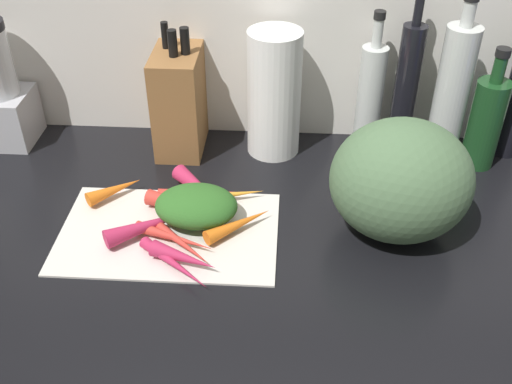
% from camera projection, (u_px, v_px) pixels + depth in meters
% --- Properties ---
extents(ground_plane, '(1.70, 0.80, 0.03)m').
position_uv_depth(ground_plane, '(298.00, 242.00, 1.12)').
color(ground_plane, black).
extents(wall_back, '(1.70, 0.03, 0.60)m').
position_uv_depth(wall_back, '(305.00, 3.00, 1.24)').
color(wall_back, silver).
rests_on(wall_back, ground_plane).
extents(cutting_board, '(0.40, 0.26, 0.01)m').
position_uv_depth(cutting_board, '(169.00, 232.00, 1.12)').
color(cutting_board, beige).
rests_on(cutting_board, ground_plane).
extents(carrot_0, '(0.18, 0.05, 0.03)m').
position_uv_depth(carrot_0, '(205.00, 194.00, 1.18)').
color(carrot_0, red).
rests_on(carrot_0, cutting_board).
extents(carrot_1, '(0.12, 0.11, 0.03)m').
position_uv_depth(carrot_1, '(238.00, 226.00, 1.10)').
color(carrot_1, orange).
rests_on(carrot_1, cutting_board).
extents(carrot_2, '(0.16, 0.07, 0.02)m').
position_uv_depth(carrot_2, '(223.00, 196.00, 1.18)').
color(carrot_2, orange).
rests_on(carrot_2, cutting_board).
extents(carrot_3, '(0.13, 0.07, 0.03)m').
position_uv_depth(carrot_3, '(184.00, 258.00, 1.03)').
color(carrot_3, '#B2264C').
rests_on(carrot_3, cutting_board).
extents(carrot_4, '(0.12, 0.12, 0.02)m').
position_uv_depth(carrot_4, '(181.00, 243.00, 1.07)').
color(carrot_4, red).
rests_on(carrot_4, cutting_board).
extents(carrot_5, '(0.15, 0.07, 0.02)m').
position_uv_depth(carrot_5, '(174.00, 238.00, 1.08)').
color(carrot_5, red).
rests_on(carrot_5, cutting_board).
extents(carrot_6, '(0.17, 0.08, 0.03)m').
position_uv_depth(carrot_6, '(187.00, 206.00, 1.15)').
color(carrot_6, red).
rests_on(carrot_6, cutting_board).
extents(carrot_7, '(0.14, 0.12, 0.02)m').
position_uv_depth(carrot_7, '(174.00, 264.00, 1.02)').
color(carrot_7, '#B2264C').
rests_on(carrot_7, cutting_board).
extents(carrot_8, '(0.14, 0.15, 0.03)m').
position_uv_depth(carrot_8, '(203.00, 191.00, 1.18)').
color(carrot_8, '#B2264C').
rests_on(carrot_8, cutting_board).
extents(carrot_9, '(0.10, 0.10, 0.03)m').
position_uv_depth(carrot_9, '(115.00, 190.00, 1.19)').
color(carrot_9, orange).
rests_on(carrot_9, cutting_board).
extents(carrot_10, '(0.15, 0.12, 0.04)m').
position_uv_depth(carrot_10, '(148.00, 225.00, 1.10)').
color(carrot_10, '#B2264C').
rests_on(carrot_10, cutting_board).
extents(carrot_greens_pile, '(0.15, 0.12, 0.07)m').
position_uv_depth(carrot_greens_pile, '(196.00, 206.00, 1.12)').
color(carrot_greens_pile, '#2D6023').
rests_on(carrot_greens_pile, cutting_board).
extents(winter_squash, '(0.25, 0.23, 0.22)m').
position_uv_depth(winter_squash, '(401.00, 181.00, 1.06)').
color(winter_squash, '#4C6B47').
rests_on(winter_squash, ground_plane).
extents(knife_block, '(0.10, 0.17, 0.28)m').
position_uv_depth(knife_block, '(180.00, 99.00, 1.30)').
color(knife_block, brown).
rests_on(knife_block, ground_plane).
extents(paper_towel_roll, '(0.11, 0.11, 0.27)m').
position_uv_depth(paper_towel_roll, '(274.00, 94.00, 1.27)').
color(paper_towel_roll, white).
rests_on(paper_towel_roll, ground_plane).
extents(bottle_0, '(0.06, 0.06, 0.31)m').
position_uv_depth(bottle_0, '(370.00, 96.00, 1.29)').
color(bottle_0, silver).
rests_on(bottle_0, ground_plane).
extents(bottle_1, '(0.05, 0.05, 0.37)m').
position_uv_depth(bottle_1, '(406.00, 87.00, 1.27)').
color(bottle_1, black).
rests_on(bottle_1, ground_plane).
extents(bottle_2, '(0.07, 0.07, 0.37)m').
position_uv_depth(bottle_2, '(451.00, 95.00, 1.23)').
color(bottle_2, silver).
rests_on(bottle_2, ground_plane).
extents(bottle_3, '(0.07, 0.07, 0.26)m').
position_uv_depth(bottle_3, '(486.00, 122.00, 1.25)').
color(bottle_3, '#19421E').
rests_on(bottle_3, ground_plane).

